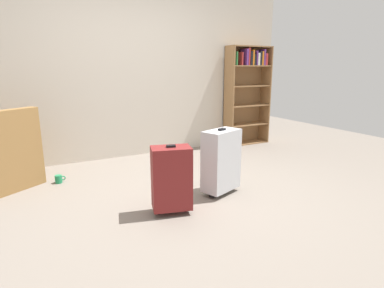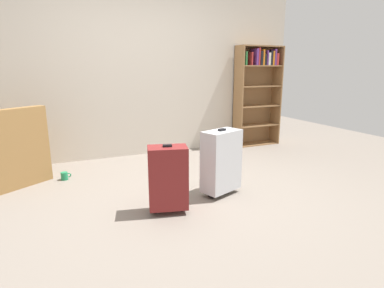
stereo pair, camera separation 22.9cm
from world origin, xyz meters
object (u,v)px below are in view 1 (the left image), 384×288
object	(u,v)px
bookshelf	(247,88)
suitcase_silver	(221,160)
suitcase_dark_red	(171,178)
mug	(59,179)

from	to	relation	value
bookshelf	suitcase_silver	bearing A→B (deg)	-133.20
suitcase_dark_red	suitcase_silver	xyz separation A→B (m)	(0.66, 0.18, 0.03)
mug	suitcase_silver	bearing A→B (deg)	-37.42
mug	suitcase_dark_red	bearing A→B (deg)	-57.47
mug	suitcase_dark_red	world-z (taller)	suitcase_dark_red
mug	suitcase_silver	size ratio (longest dim) A/B	0.17
suitcase_silver	suitcase_dark_red	bearing A→B (deg)	-164.64
suitcase_silver	bookshelf	bearing A→B (deg)	46.80
suitcase_silver	mug	bearing A→B (deg)	142.58
bookshelf	mug	bearing A→B (deg)	-168.80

